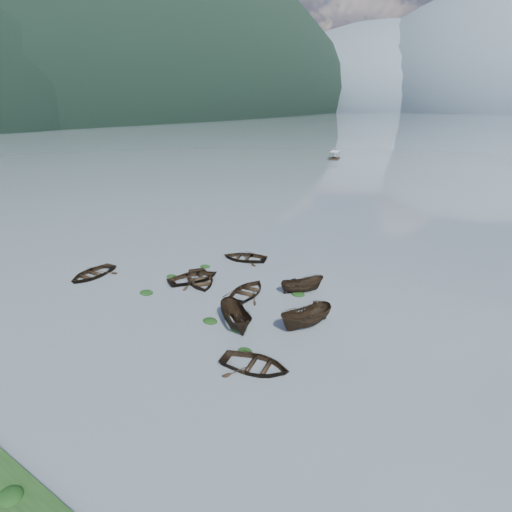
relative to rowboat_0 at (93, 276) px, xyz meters
The scene contains 22 objects.
ground_plane 13.14m from the rowboat_0, 16.24° to the right, with size 2400.00×2400.00×0.00m, color slate.
left_ridge_far 528.32m from the rowboat_0, 152.21° to the left, with size 560.00×1400.00×380.00m, color black.
haze_mtn_a 929.84m from the rowboat_0, 105.43° to the left, with size 520.00×520.00×280.00m, color #475666.
haze_mtn_b 897.58m from the rowboat_0, 93.03° to the left, with size 520.00×520.00×340.00m, color #475666.
rowboat_0 is the anchor object (origin of this frame).
rowboat_1 9.56m from the rowboat_0, 27.45° to the left, with size 3.29×4.61×0.96m, color black.
rowboat_2 16.28m from the rowboat_0, ahead, with size 1.68×4.47×1.73m, color black.
rowboat_3 14.87m from the rowboat_0, 19.02° to the left, with size 3.21×4.50×0.93m, color black.
rowboat_4 20.36m from the rowboat_0, ahead, with size 3.11×4.35×0.90m, color black.
rowboat_5 20.70m from the rowboat_0, ahead, with size 1.66×4.41×1.70m, color black.
rowboat_6 10.24m from the rowboat_0, 25.44° to the left, with size 3.40×4.77×0.99m, color black.
rowboat_7 14.58m from the rowboat_0, 50.05° to the left, with size 3.24×4.53×0.94m, color black.
rowboat_8 19.28m from the rowboat_0, 23.91° to the left, with size 1.43×3.81×1.47m, color black.
weed_clump_0 6.88m from the rowboat_0, ahead, with size 1.22×1.00×0.27m, color black.
weed_clump_1 14.35m from the rowboat_0, ahead, with size 1.15×0.92×0.25m, color black.
weed_clump_2 16.73m from the rowboat_0, ahead, with size 1.19×0.95×0.26m, color black.
weed_clump_3 19.97m from the rowboat_0, 10.57° to the left, with size 0.80×0.68×0.18m, color black.
weed_clump_4 18.76m from the rowboat_0, ahead, with size 1.01×0.80×0.21m, color black.
weed_clump_5 7.37m from the rowboat_0, 31.83° to the left, with size 1.07×0.86×0.23m, color black.
weed_clump_6 10.39m from the rowboat_0, 45.82° to the left, with size 1.03×0.86×0.22m, color black.
weed_clump_7 19.03m from the rowboat_0, 21.74° to the left, with size 1.18×0.94×0.26m, color black.
pontoon_left 90.29m from the rowboat_0, 98.90° to the left, with size 2.31×5.53×2.12m, color black, non-canonical shape.
Camera 1 is at (18.59, -16.14, 14.98)m, focal length 28.00 mm.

